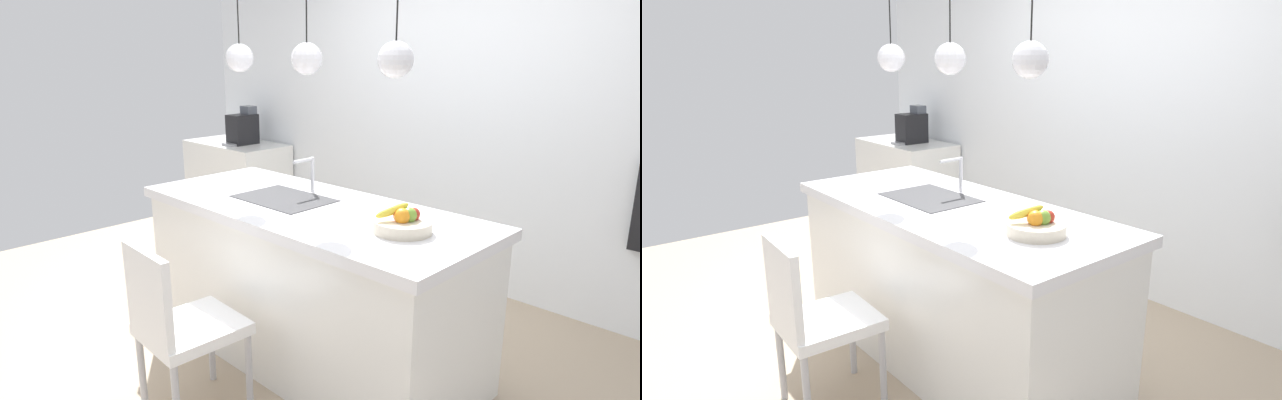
# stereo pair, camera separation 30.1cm
# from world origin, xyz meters

# --- Properties ---
(floor) EXTENTS (6.60, 6.60, 0.00)m
(floor) POSITION_xyz_m (0.00, 0.00, 0.00)
(floor) COLOR tan
(floor) RESTS_ON ground
(back_wall) EXTENTS (6.00, 0.10, 2.60)m
(back_wall) POSITION_xyz_m (0.00, 1.65, 1.30)
(back_wall) COLOR white
(back_wall) RESTS_ON ground
(kitchen_island) EXTENTS (2.14, 0.90, 0.95)m
(kitchen_island) POSITION_xyz_m (0.00, 0.00, 0.48)
(kitchen_island) COLOR white
(kitchen_island) RESTS_ON ground
(sink_basin) EXTENTS (0.56, 0.40, 0.02)m
(sink_basin) POSITION_xyz_m (-0.20, 0.00, 0.94)
(sink_basin) COLOR #2D2D30
(sink_basin) RESTS_ON kitchen_island
(faucet) EXTENTS (0.02, 0.17, 0.22)m
(faucet) POSITION_xyz_m (-0.20, 0.21, 1.09)
(faucet) COLOR silver
(faucet) RESTS_ON kitchen_island
(fruit_bowl) EXTENTS (0.29, 0.29, 0.16)m
(fruit_bowl) POSITION_xyz_m (0.67, -0.01, 0.99)
(fruit_bowl) COLOR beige
(fruit_bowl) RESTS_ON kitchen_island
(side_counter) EXTENTS (1.10, 0.60, 0.89)m
(side_counter) POSITION_xyz_m (-2.40, 1.28, 0.44)
(side_counter) COLOR white
(side_counter) RESTS_ON ground
(coffee_machine) EXTENTS (0.20, 0.35, 0.38)m
(coffee_machine) POSITION_xyz_m (-2.28, 1.28, 1.05)
(coffee_machine) COLOR black
(coffee_machine) RESTS_ON side_counter
(chair_near) EXTENTS (0.45, 0.49, 0.93)m
(chair_near) POSITION_xyz_m (-0.02, -0.86, 0.52)
(chair_near) COLOR white
(chair_near) RESTS_ON ground
(pendant_light_left) EXTENTS (0.17, 0.17, 0.77)m
(pendant_light_left) POSITION_xyz_m (-0.59, 0.00, 1.76)
(pendant_light_left) COLOR silver
(pendant_light_center) EXTENTS (0.17, 0.17, 0.77)m
(pendant_light_center) POSITION_xyz_m (0.00, 0.00, 1.76)
(pendant_light_center) COLOR silver
(pendant_light_right) EXTENTS (0.17, 0.17, 0.77)m
(pendant_light_right) POSITION_xyz_m (0.59, 0.00, 1.76)
(pendant_light_right) COLOR silver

